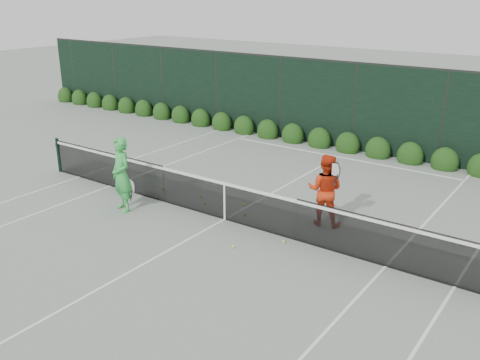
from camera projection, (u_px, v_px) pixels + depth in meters
The scene contains 8 objects.
ground at pixel (225, 220), 13.17m from camera, with size 80.00×80.00×0.00m, color slate.
tennis_net at pixel (224, 199), 13.01m from camera, with size 12.90×0.10×1.07m.
player_woman at pixel (121, 175), 13.43m from camera, with size 0.81×0.65×1.91m.
player_man at pixel (325, 190), 12.63m from camera, with size 0.99×0.86×1.76m.
court_lines at pixel (225, 219), 13.17m from camera, with size 11.03×23.83×0.01m.
windscreen_fence at pixel (142, 195), 10.58m from camera, with size 32.00×21.07×3.06m.
hedge_row at pixel (348, 145), 18.59m from camera, with size 31.66×0.65×0.94m.
tennis_balls at pixel (222, 212), 13.53m from camera, with size 4.57×2.20×0.07m.
Camera 1 is at (7.27, -9.64, 5.36)m, focal length 40.00 mm.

